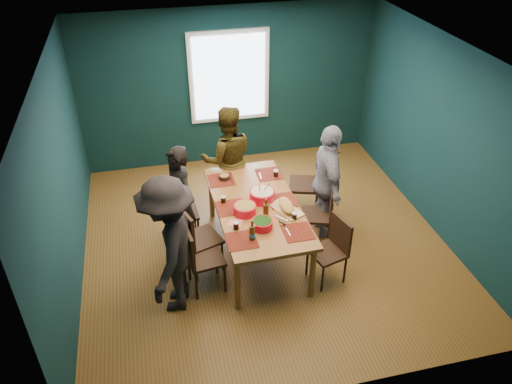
{
  "coord_description": "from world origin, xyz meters",
  "views": [
    {
      "loc": [
        -1.4,
        -5.39,
        4.55
      ],
      "look_at": [
        -0.17,
        -0.2,
        1.0
      ],
      "focal_mm": 35.0,
      "sensor_mm": 36.0,
      "label": 1
    }
  ],
  "objects_px": {
    "dining_table": "(257,209)",
    "person_back": "(227,159)",
    "person_right": "(327,183)",
    "chair_right_near": "(333,245)",
    "bowl_dumpling": "(262,195)",
    "chair_right_far": "(312,179)",
    "bowl_herbs": "(262,224)",
    "person_near_left": "(170,246)",
    "chair_left_mid": "(194,235)",
    "chair_right_mid": "(323,210)",
    "bowl_salad": "(245,209)",
    "chair_left_near": "(198,254)",
    "chair_left_far": "(178,209)",
    "person_far_left": "(179,200)",
    "cutting_board": "(286,206)"
  },
  "relations": [
    {
      "from": "bowl_dumpling",
      "to": "person_near_left",
      "type": "bearing_deg",
      "value": -148.45
    },
    {
      "from": "chair_right_far",
      "to": "chair_left_far",
      "type": "bearing_deg",
      "value": -157.52
    },
    {
      "from": "chair_right_far",
      "to": "bowl_herbs",
      "type": "distance_m",
      "value": 1.65
    },
    {
      "from": "chair_right_far",
      "to": "chair_right_near",
      "type": "xyz_separation_m",
      "value": [
        -0.2,
        -1.43,
        -0.08
      ]
    },
    {
      "from": "person_right",
      "to": "bowl_herbs",
      "type": "relative_size",
      "value": 6.49
    },
    {
      "from": "chair_left_near",
      "to": "chair_right_near",
      "type": "distance_m",
      "value": 1.69
    },
    {
      "from": "person_far_left",
      "to": "person_back",
      "type": "height_order",
      "value": "person_back"
    },
    {
      "from": "chair_right_far",
      "to": "person_right",
      "type": "bearing_deg",
      "value": -68.17
    },
    {
      "from": "person_near_left",
      "to": "bowl_salad",
      "type": "distance_m",
      "value": 1.14
    },
    {
      "from": "chair_right_near",
      "to": "person_right",
      "type": "relative_size",
      "value": 0.53
    },
    {
      "from": "person_far_left",
      "to": "bowl_dumpling",
      "type": "relative_size",
      "value": 4.66
    },
    {
      "from": "chair_right_far",
      "to": "person_back",
      "type": "bearing_deg",
      "value": 175.91
    },
    {
      "from": "chair_left_mid",
      "to": "person_far_left",
      "type": "xyz_separation_m",
      "value": [
        -0.12,
        0.53,
        0.2
      ]
    },
    {
      "from": "chair_right_far",
      "to": "person_far_left",
      "type": "bearing_deg",
      "value": -151.77
    },
    {
      "from": "chair_left_mid",
      "to": "bowl_salad",
      "type": "xyz_separation_m",
      "value": [
        0.67,
        0.02,
        0.29
      ]
    },
    {
      "from": "person_far_left",
      "to": "chair_left_mid",
      "type": "bearing_deg",
      "value": -8.16
    },
    {
      "from": "bowl_dumpling",
      "to": "cutting_board",
      "type": "xyz_separation_m",
      "value": [
        0.24,
        -0.3,
        -0.02
      ]
    },
    {
      "from": "person_right",
      "to": "person_near_left",
      "type": "height_order",
      "value": "person_near_left"
    },
    {
      "from": "chair_left_mid",
      "to": "bowl_dumpling",
      "type": "height_order",
      "value": "bowl_dumpling"
    },
    {
      "from": "chair_right_mid",
      "to": "person_far_left",
      "type": "height_order",
      "value": "person_far_left"
    },
    {
      "from": "chair_left_far",
      "to": "bowl_herbs",
      "type": "xyz_separation_m",
      "value": [
        0.95,
        -1.06,
        0.37
      ]
    },
    {
      "from": "chair_right_near",
      "to": "chair_right_far",
      "type": "bearing_deg",
      "value": 66.87
    },
    {
      "from": "person_far_left",
      "to": "person_back",
      "type": "distance_m",
      "value": 1.17
    },
    {
      "from": "dining_table",
      "to": "chair_left_near",
      "type": "relative_size",
      "value": 2.26
    },
    {
      "from": "bowl_dumpling",
      "to": "chair_right_near",
      "type": "bearing_deg",
      "value": -47.11
    },
    {
      "from": "dining_table",
      "to": "person_right",
      "type": "bearing_deg",
      "value": 10.72
    },
    {
      "from": "person_near_left",
      "to": "chair_left_mid",
      "type": "bearing_deg",
      "value": 164.36
    },
    {
      "from": "chair_right_near",
      "to": "bowl_herbs",
      "type": "relative_size",
      "value": 3.42
    },
    {
      "from": "chair_left_far",
      "to": "cutting_board",
      "type": "bearing_deg",
      "value": -31.89
    },
    {
      "from": "chair_left_far",
      "to": "bowl_salad",
      "type": "relative_size",
      "value": 2.95
    },
    {
      "from": "person_right",
      "to": "bowl_dumpling",
      "type": "xyz_separation_m",
      "value": [
        -0.96,
        -0.14,
        0.03
      ]
    },
    {
      "from": "person_right",
      "to": "dining_table",
      "type": "bearing_deg",
      "value": 106.81
    },
    {
      "from": "chair_right_mid",
      "to": "cutting_board",
      "type": "height_order",
      "value": "cutting_board"
    },
    {
      "from": "chair_left_mid",
      "to": "person_back",
      "type": "xyz_separation_m",
      "value": [
        0.69,
        1.38,
        0.26
      ]
    },
    {
      "from": "chair_left_near",
      "to": "person_back",
      "type": "height_order",
      "value": "person_back"
    },
    {
      "from": "chair_right_mid",
      "to": "bowl_salad",
      "type": "distance_m",
      "value": 1.22
    },
    {
      "from": "person_right",
      "to": "bowl_salad",
      "type": "height_order",
      "value": "person_right"
    },
    {
      "from": "chair_right_mid",
      "to": "person_right",
      "type": "bearing_deg",
      "value": 78.8
    },
    {
      "from": "chair_right_near",
      "to": "bowl_dumpling",
      "type": "bearing_deg",
      "value": 117.6
    },
    {
      "from": "dining_table",
      "to": "person_back",
      "type": "relative_size",
      "value": 1.28
    },
    {
      "from": "dining_table",
      "to": "chair_left_far",
      "type": "height_order",
      "value": "chair_left_far"
    },
    {
      "from": "chair_left_mid",
      "to": "person_near_left",
      "type": "relative_size",
      "value": 0.56
    },
    {
      "from": "person_right",
      "to": "bowl_herbs",
      "type": "bearing_deg",
      "value": 128.16
    },
    {
      "from": "chair_right_far",
      "to": "chair_left_near",
      "type": "bearing_deg",
      "value": -128.74
    },
    {
      "from": "chair_left_mid",
      "to": "person_right",
      "type": "distance_m",
      "value": 1.97
    },
    {
      "from": "chair_left_mid",
      "to": "chair_right_mid",
      "type": "relative_size",
      "value": 1.11
    },
    {
      "from": "person_near_left",
      "to": "dining_table",
      "type": "bearing_deg",
      "value": 136.83
    },
    {
      "from": "person_back",
      "to": "bowl_herbs",
      "type": "xyz_separation_m",
      "value": [
        0.11,
        -1.7,
        0.03
      ]
    },
    {
      "from": "chair_right_far",
      "to": "cutting_board",
      "type": "bearing_deg",
      "value": -108.24
    },
    {
      "from": "bowl_salad",
      "to": "cutting_board",
      "type": "relative_size",
      "value": 0.48
    }
  ]
}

